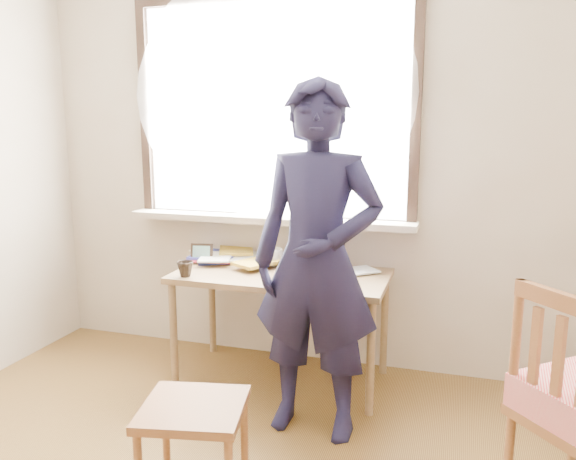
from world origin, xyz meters
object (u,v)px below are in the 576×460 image
(work_chair, at_px, (194,419))
(person, at_px, (317,262))
(mug_dark, at_px, (185,269))
(laptop, at_px, (317,269))
(mug_white, at_px, (272,257))
(desk, at_px, (281,284))

(work_chair, xyz_separation_m, person, (0.33, 0.68, 0.52))
(work_chair, bearing_deg, mug_dark, 118.65)
(laptop, bearing_deg, mug_dark, -164.74)
(mug_white, bearing_deg, work_chair, -85.22)
(work_chair, height_order, person, person)
(laptop, bearing_deg, person, -75.67)
(mug_white, relative_size, person, 0.08)
(work_chair, distance_m, person, 0.92)
(work_chair, bearing_deg, mug_white, 94.78)
(person, bearing_deg, laptop, 106.32)
(laptop, distance_m, mug_white, 0.38)
(desk, bearing_deg, laptop, -8.96)
(desk, xyz_separation_m, mug_dark, (-0.50, -0.23, 0.11))
(mug_white, bearing_deg, desk, -54.86)
(desk, height_order, mug_white, mug_white)
(mug_dark, height_order, work_chair, mug_dark)
(mug_white, bearing_deg, person, -54.78)
(desk, height_order, person, person)
(desk, xyz_separation_m, laptop, (0.22, -0.03, 0.12))
(work_chair, bearing_deg, laptop, 78.66)
(mug_white, xyz_separation_m, person, (0.44, -0.63, 0.15))
(laptop, relative_size, work_chair, 0.76)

